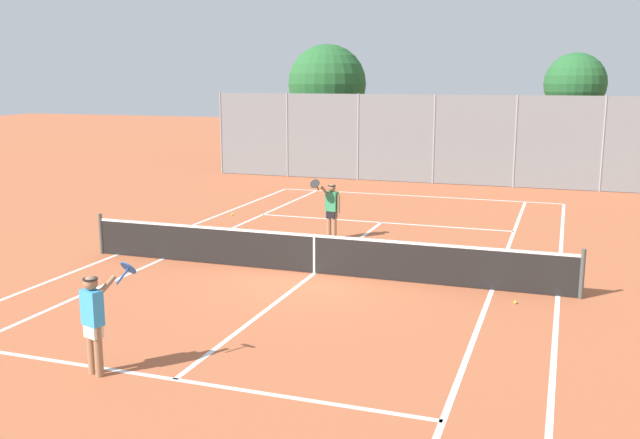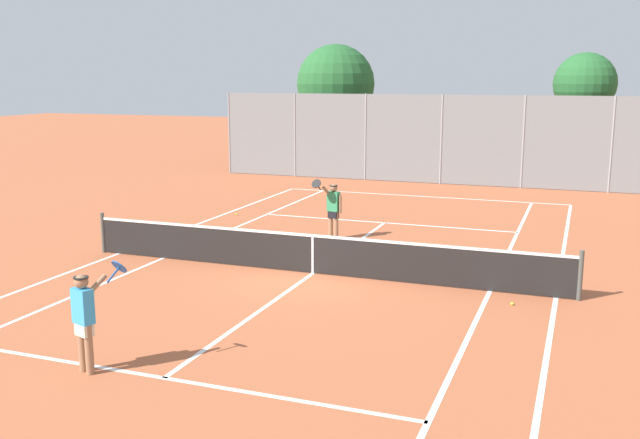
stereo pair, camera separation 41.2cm
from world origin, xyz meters
TOP-DOWN VIEW (x-y plane):
  - ground_plane at (0.00, 0.00)m, footprint 120.00×120.00m
  - court_line_markings at (0.00, 0.00)m, footprint 11.10×23.90m
  - tennis_net at (0.00, 0.00)m, footprint 12.00×0.10m
  - player_near_side at (-1.25, -6.63)m, footprint 0.82×0.70m
  - player_far_left at (-0.77, 3.62)m, footprint 0.76×0.72m
  - loose_tennis_ball_0 at (-5.04, 5.92)m, footprint 0.07×0.07m
  - loose_tennis_ball_2 at (-2.03, 7.36)m, footprint 0.07×0.07m
  - loose_tennis_ball_3 at (4.68, -0.82)m, footprint 0.07×0.07m
  - back_fence at (0.00, 15.46)m, footprint 20.59×0.08m
  - tree_behind_left at (-6.13, 18.89)m, footprint 3.90×3.90m
  - tree_behind_right at (5.66, 19.30)m, footprint 2.76×2.76m

SIDE VIEW (x-z plane):
  - ground_plane at x=0.00m, z-range 0.00..0.00m
  - court_line_markings at x=0.00m, z-range 0.00..0.01m
  - loose_tennis_ball_0 at x=-5.04m, z-range 0.00..0.07m
  - loose_tennis_ball_2 at x=-2.03m, z-range 0.00..0.07m
  - loose_tennis_ball_3 at x=4.68m, z-range 0.00..0.07m
  - tennis_net at x=0.00m, z-range -0.03..1.04m
  - player_near_side at x=-1.25m, z-range 0.04..1.81m
  - player_far_left at x=-0.77m, z-range 0.04..1.81m
  - back_fence at x=0.00m, z-range 0.00..3.87m
  - tree_behind_left at x=-6.13m, z-range 1.05..7.24m
  - tree_behind_right at x=5.66m, z-range 1.34..7.00m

